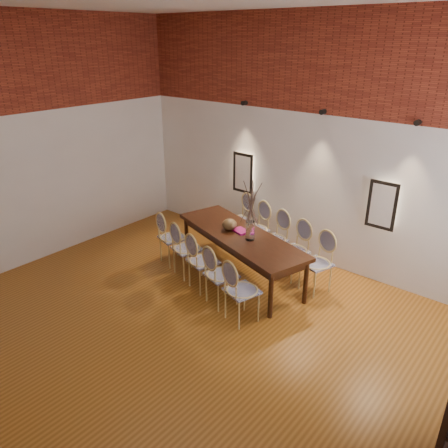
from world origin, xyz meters
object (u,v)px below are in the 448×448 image
Objects in this scene: bowl at (230,224)px; chair_far_a at (239,220)px; chair_far_d at (293,251)px; book at (241,231)px; chair_near_e at (242,290)px; vase at (250,231)px; chair_far_e at (316,263)px; chair_near_c at (203,261)px; chair_near_b at (187,249)px; chair_far_b at (255,229)px; dining_table at (240,255)px; chair_near_a at (173,237)px; chair_far_c at (273,240)px; chair_near_d at (222,275)px.

chair_far_a is at bearing 120.10° from bowl.
book is at bearing 48.65° from chair_far_d.
bowl is (-1.00, 0.96, 0.37)m from chair_near_e.
chair_far_d is 3.13× the size of vase.
vase reaches higher than chair_far_e.
chair_far_e is (1.36, 1.02, 0.00)m from chair_near_c.
bowl is (0.54, -0.93, 0.37)m from chair_far_a.
chair_far_b is (0.39, 1.31, 0.00)m from chair_near_b.
book is at bearing 139.16° from dining_table.
chair_near_b is 1.70m from chair_far_d.
chair_near_e reaches higher than bowl.
chair_far_e reaches higher than bowl.
chair_near_a is at bearing 69.82° from chair_far_b.
chair_near_e and chair_far_a have the same top height.
vase reaches higher than chair_far_a.
chair_near_e is at bearing 126.32° from chair_far_c.
chair_far_e is at bearing 42.20° from chair_near_b.
chair_near_e is at bearing -43.82° from bowl.
chair_far_e is at bearing 34.22° from dining_table.
vase is at bearing -10.68° from bowl.
book is at bearing 154.51° from vase.
chair_near_b is 3.13× the size of vase.
bowl is 0.92× the size of book.
chair_near_a is at bearing 42.20° from chair_far_d.
chair_near_c is 3.62× the size of book.
chair_far_a is (-0.57, 1.60, 0.00)m from chair_near_c.
chair_near_e is 1.44m from bowl.
vase is at bearing 28.49° from chair_near_a.
chair_near_c and chair_far_d have the same top height.
chair_near_b is at bearing -180.00° from chair_near_d.
chair_near_a is 1.00× the size of chair_near_e.
book is at bearing 30.89° from chair_far_e.
chair_near_e is 1.00× the size of chair_far_e.
chair_near_d is at bearing -69.25° from book.
dining_table is 2.68× the size of chair_far_b.
chair_far_e is at bearing 14.17° from bowl.
vase is (0.44, 0.58, 0.43)m from chair_near_c.
chair_near_a is 2.01m from chair_near_e.
vase is at bearing 109.94° from chair_near_d.
book is at bearing 145.40° from chair_near_e.
vase is at bearing 137.68° from chair_near_e.
vase is (0.53, -0.87, 0.43)m from chair_far_b.
chair_near_b is at bearing 53.68° from chair_far_d.
bowl is (0.93, 0.39, 0.37)m from chair_near_a.
chair_near_a is 1.00× the size of chair_near_d.
chair_near_a is 1.37m from chair_far_a.
chair_far_c is at bearing 69.82° from chair_near_b.
chair_far_c is (0.39, 1.31, 0.00)m from chair_near_c.
vase is at bearing 69.58° from chair_near_c.
vase is (1.01, -1.02, 0.43)m from chair_far_a.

